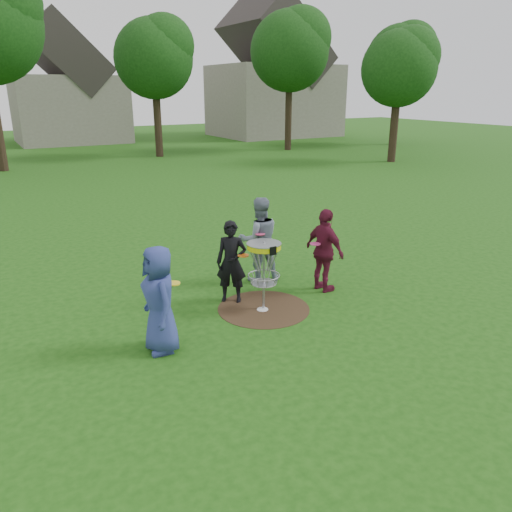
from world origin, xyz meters
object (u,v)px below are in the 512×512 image
player_grey (259,240)px  player_maroon (325,251)px  player_black (231,262)px  disc_golf_basket (264,259)px  player_blue (160,300)px

player_grey → player_maroon: 1.49m
player_black → disc_golf_basket: (0.36, -0.65, 0.19)m
player_maroon → player_blue: bearing=94.4°
player_black → player_grey: (1.06, 0.74, 0.11)m
player_maroon → player_grey: bearing=29.7°
player_black → player_grey: bearing=70.7°
player_grey → disc_golf_basket: 1.56m
player_black → disc_golf_basket: 0.77m
disc_golf_basket → player_grey: bearing=63.2°
player_blue → disc_golf_basket: (2.26, 0.55, 0.13)m
player_black → disc_golf_basket: size_ratio=1.20×
player_black → player_maroon: (1.94, -0.47, 0.05)m
player_blue → player_black: 2.25m
player_blue → player_black: size_ratio=1.08×
player_grey → player_maroon: player_grey is taller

